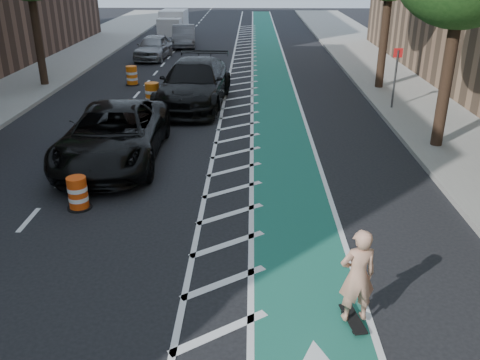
{
  "coord_description": "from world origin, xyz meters",
  "views": [
    {
      "loc": [
        1.98,
        -7.97,
        5.57
      ],
      "look_at": [
        1.74,
        2.33,
        1.1
      ],
      "focal_mm": 38.0,
      "sensor_mm": 36.0,
      "label": 1
    }
  ],
  "objects_px": {
    "suv_near": "(114,134)",
    "barrel_a": "(78,194)",
    "suv_far": "(194,83)",
    "skateboarder": "(357,276)"
  },
  "relations": [
    {
      "from": "skateboarder",
      "to": "suv_near",
      "type": "height_order",
      "value": "skateboarder"
    },
    {
      "from": "suv_far",
      "to": "suv_near",
      "type": "bearing_deg",
      "value": -100.69
    },
    {
      "from": "skateboarder",
      "to": "barrel_a",
      "type": "height_order",
      "value": "skateboarder"
    },
    {
      "from": "barrel_a",
      "to": "suv_far",
      "type": "bearing_deg",
      "value": 79.47
    },
    {
      "from": "skateboarder",
      "to": "barrel_a",
      "type": "distance_m",
      "value": 7.23
    },
    {
      "from": "skateboarder",
      "to": "barrel_a",
      "type": "bearing_deg",
      "value": -45.77
    },
    {
      "from": "suv_near",
      "to": "barrel_a",
      "type": "height_order",
      "value": "suv_near"
    },
    {
      "from": "skateboarder",
      "to": "barrel_a",
      "type": "xyz_separation_m",
      "value": [
        -5.9,
        4.15,
        -0.55
      ]
    },
    {
      "from": "suv_far",
      "to": "barrel_a",
      "type": "distance_m",
      "value": 9.87
    },
    {
      "from": "suv_near",
      "to": "skateboarder",
      "type": "bearing_deg",
      "value": -53.89
    }
  ]
}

